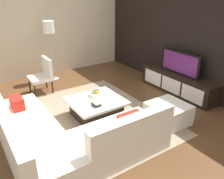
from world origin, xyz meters
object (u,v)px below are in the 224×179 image
media_console (178,83)px  coffee_table (96,108)px  television (180,63)px  book_stack (96,104)px  ottoman (168,114)px  fruit_bowl (96,93)px  accent_chair_near (43,73)px  sectional_couch (62,136)px  floor_lamp (49,31)px

media_console → coffee_table: (-0.10, -2.30, -0.05)m
television → coffee_table: bearing=-92.5°
television → book_stack: 2.45m
ottoman → fruit_bowl: (-1.16, -0.95, 0.23)m
accent_chair_near → ottoman: (2.79, 1.51, -0.29)m
television → book_stack: bearing=-87.1°
ottoman → television: bearing=125.3°
sectional_couch → ottoman: sectional_couch is taller
ottoman → fruit_bowl: fruit_bowl is taller
media_console → sectional_couch: (0.53, -3.30, 0.02)m
coffee_table → fruit_bowl: fruit_bowl is taller
media_console → television: size_ratio=1.81×
media_console → fruit_bowl: size_ratio=7.42×
ottoman → floor_lamp: bearing=-163.9°
media_console → floor_lamp: bearing=-139.0°
accent_chair_near → fruit_bowl: bearing=22.7°
fruit_bowl → book_stack: size_ratio=1.54×
book_stack → television: bearing=92.9°
media_console → sectional_couch: size_ratio=0.82×
fruit_bowl → accent_chair_near: bearing=-161.0°
television → accent_chair_near: (-1.91, -2.76, -0.29)m
coffee_table → book_stack: (0.22, -0.12, 0.22)m
floor_lamp → book_stack: floor_lamp is taller
fruit_bowl → book_stack: 0.46m
media_console → television: (-0.00, 0.00, 0.53)m
coffee_table → accent_chair_near: accent_chair_near is taller
fruit_bowl → book_stack: fruit_bowl is taller
television → floor_lamp: size_ratio=0.70×
television → ottoman: (0.88, -1.25, -0.58)m
coffee_table → floor_lamp: (-2.50, 0.04, 1.17)m
media_console → floor_lamp: floor_lamp is taller
television → coffee_table: 2.37m
accent_chair_near → fruit_bowl: (1.63, 0.56, -0.06)m
fruit_bowl → television: bearing=82.8°
accent_chair_near → sectional_couch: bearing=-8.8°
ottoman → fruit_bowl: 1.52m
sectional_couch → book_stack: (-0.40, 0.88, 0.15)m
book_stack → fruit_bowl: bearing=151.2°
media_console → accent_chair_near: (-1.91, -2.76, 0.24)m
sectional_couch → accent_chair_near: 2.50m
fruit_bowl → book_stack: bearing=-28.8°
ottoman → fruit_bowl: size_ratio=2.50×
coffee_table → floor_lamp: 2.76m
accent_chair_near → book_stack: bearing=13.2°
television → book_stack: (0.12, -2.42, -0.36)m
floor_lamp → media_console: bearing=41.0°
television → ottoman: size_ratio=1.64×
media_console → sectional_couch: 3.34m
sectional_couch → television: bearing=99.1°
television → fruit_bowl: 2.24m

